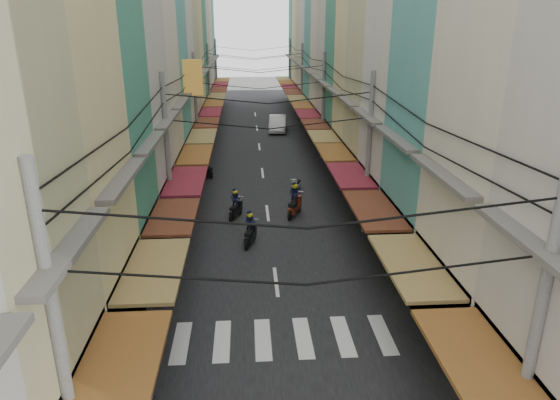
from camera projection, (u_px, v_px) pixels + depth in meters
name	position (u px, v px, depth m)	size (l,w,h in m)	color
ground	(273.00, 261.00, 22.89)	(160.00, 160.00, 0.00)	#61615C
road	(260.00, 152.00, 41.66)	(10.00, 80.00, 0.02)	black
sidewalk_left	(181.00, 154.00, 41.23)	(3.00, 80.00, 0.06)	gray
sidewalk_right	(337.00, 151.00, 42.07)	(3.00, 80.00, 0.06)	gray
crosswalk	(283.00, 338.00, 17.25)	(7.55, 2.40, 0.01)	silver
building_row_left	(146.00, 30.00, 34.61)	(7.80, 67.67, 23.70)	beige
building_row_right	(370.00, 35.00, 35.65)	(7.80, 68.98, 22.59)	#397E66
utility_poles	(261.00, 78.00, 34.75)	(10.20, 66.13, 8.20)	gray
white_car	(277.00, 131.00, 49.75)	(5.40, 2.12, 1.91)	silver
bicycle	(421.00, 253.00, 23.59)	(0.63, 1.68, 1.16)	black
moving_scooters	(262.00, 207.00, 28.00)	(6.14, 13.31, 1.98)	black
parked_scooters	(381.00, 282.00, 20.01)	(13.35, 13.36, 1.01)	black
pedestrians	(195.00, 219.00, 24.88)	(13.94, 21.70, 2.20)	#29212C
market_umbrella	(511.00, 294.00, 15.79)	(2.37, 2.37, 2.50)	#B2B2B7
traffic_sign	(388.00, 205.00, 23.44)	(0.10, 0.66, 3.00)	gray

